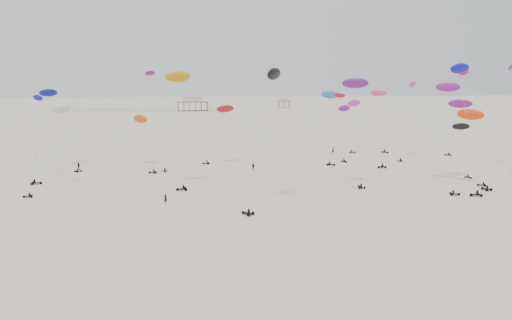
{
  "coord_description": "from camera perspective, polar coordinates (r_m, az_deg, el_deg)",
  "views": [
    {
      "loc": [
        -11.32,
        1.3,
        21.02
      ],
      "look_at": [
        0.0,
        88.0,
        7.0
      ],
      "focal_mm": 35.0,
      "sensor_mm": 36.0,
      "label": 1
    }
  ],
  "objects": [
    {
      "name": "ground_plane",
      "position": [
        200.13,
        -4.16,
        3.06
      ],
      "size": [
        900.0,
        900.0,
        0.0
      ],
      "primitive_type": "plane",
      "color": "beige"
    },
    {
      "name": "pavilion_main",
      "position": [
        349.11,
        -7.26,
        6.28
      ],
      "size": [
        21.0,
        13.0,
        9.8
      ],
      "color": "brown",
      "rests_on": "ground"
    },
    {
      "name": "pavilion_small",
      "position": [
        385.76,
        3.24,
        6.49
      ],
      "size": [
        9.0,
        7.0,
        8.0
      ],
      "color": "brown",
      "rests_on": "ground"
    },
    {
      "name": "pier_fence",
      "position": [
        352.94,
        -15.76,
        5.48
      ],
      "size": [
        80.2,
        0.2,
        1.5
      ],
      "color": "black",
      "rests_on": "ground"
    },
    {
      "name": "rig_0",
      "position": [
        139.6,
        10.94,
        5.24
      ],
      "size": [
        9.29,
        14.11,
        18.39
      ],
      "rotation": [
        0.0,
        0.0,
        3.52
      ],
      "color": "black",
      "rests_on": "ground"
    },
    {
      "name": "rig_1",
      "position": [
        139.59,
        17.06,
        5.71
      ],
      "size": [
        8.33,
        9.72,
        21.09
      ],
      "rotation": [
        0.0,
        0.0,
        5.66
      ],
      "color": "black",
      "rests_on": "ground"
    },
    {
      "name": "rig_2",
      "position": [
        103.87,
        -23.15,
        4.36
      ],
      "size": [
        4.86,
        11.92,
        20.16
      ],
      "rotation": [
        0.0,
        0.0,
        1.82
      ],
      "color": "black",
      "rests_on": "ground"
    },
    {
      "name": "rig_3",
      "position": [
        123.7,
        -11.38,
        5.56
      ],
      "size": [
        6.08,
        15.48,
        25.32
      ],
      "rotation": [
        0.0,
        0.0,
        3.27
      ],
      "color": "black",
      "rests_on": "ground"
    },
    {
      "name": "rig_4",
      "position": [
        151.08,
        14.01,
        5.78
      ],
      "size": [
        4.8,
        6.69,
        18.46
      ],
      "rotation": [
        0.0,
        0.0,
        3.59
      ],
      "color": "black",
      "rests_on": "ground"
    },
    {
      "name": "rig_5",
      "position": [
        133.44,
        27.26,
        6.75
      ],
      "size": [
        6.99,
        13.52,
        25.73
      ],
      "rotation": [
        0.0,
        0.0,
        5.23
      ],
      "color": "black",
      "rests_on": "ground"
    },
    {
      "name": "rig_6",
      "position": [
        116.17,
        22.4,
        5.12
      ],
      "size": [
        5.48,
        4.89,
        17.29
      ],
      "rotation": [
        0.0,
        0.0,
        3.42
      ],
      "color": "black",
      "rests_on": "ground"
    },
    {
      "name": "rig_7",
      "position": [
        126.87,
        9.04,
        3.61
      ],
      "size": [
        6.14,
        7.61,
        18.02
      ],
      "rotation": [
        0.0,
        0.0,
        4.04
      ],
      "color": "black",
      "rests_on": "ground"
    },
    {
      "name": "rig_8",
      "position": [
        83.58,
        1.49,
        6.81
      ],
      "size": [
        8.82,
        12.33,
        23.73
      ],
      "rotation": [
        0.0,
        0.0,
        0.78
      ],
      "color": "black",
      "rests_on": "ground"
    },
    {
      "name": "rig_9",
      "position": [
        126.61,
        -3.87,
        4.98
      ],
      "size": [
        8.68,
        4.23,
        15.13
      ],
      "rotation": [
        0.0,
        0.0,
        1.4
      ],
      "color": "black",
      "rests_on": "ground"
    },
    {
      "name": "rig_10",
      "position": [
        109.06,
        21.57,
        6.29
      ],
      "size": [
        9.47,
        7.98,
        20.98
      ],
      "rotation": [
        0.0,
        0.0,
        1.08
      ],
      "color": "black",
      "rests_on": "ground"
    },
    {
      "name": "rig_11",
      "position": [
        113.51,
        -23.77,
        2.24
      ],
      "size": [
        3.4,
        9.75,
        18.16
      ],
      "rotation": [
        0.0,
        0.0,
        4.76
      ],
      "color": "black",
      "rests_on": "ground"
    },
    {
      "name": "rig_12",
      "position": [
        130.4,
        11.6,
        3.41
      ],
      "size": [
        8.5,
        16.87,
        19.69
      ],
      "rotation": [
        0.0,
        0.0,
        1.91
      ],
      "color": "black",
      "rests_on": "ground"
    },
    {
      "name": "rig_13",
      "position": [
        99.41,
        -8.86,
        7.06
      ],
      "size": [
        5.62,
        8.02,
        23.05
      ],
      "rotation": [
        0.0,
        0.0,
        1.71
      ],
      "color": "black",
      "rests_on": "ground"
    },
    {
      "name": "rig_14",
      "position": [
        153.57,
        8.66,
        6.93
      ],
      "size": [
        8.54,
        12.61,
        19.07
      ],
      "rotation": [
        0.0,
        0.0,
        4.02
      ],
      "color": "black",
      "rests_on": "ground"
    },
    {
      "name": "rig_15",
      "position": [
        100.14,
        11.37,
        6.81
      ],
      "size": [
        5.62,
        5.72,
        21.74
      ],
      "rotation": [
        0.0,
        0.0,
        0.13
      ],
      "color": "black",
      "rests_on": "ground"
    },
    {
      "name": "rig_16",
      "position": [
        130.84,
        -21.15,
        4.81
      ],
      "size": [
        8.79,
        13.96,
        17.04
      ],
      "rotation": [
        0.0,
        0.0,
        5.47
      ],
      "color": "black",
      "rests_on": "ground"
    },
    {
      "name": "rig_17",
      "position": [
        108.16,
        22.57,
        7.22
      ],
      "size": [
        6.83,
        16.24,
        25.92
      ],
      "rotation": [
        0.0,
        0.0,
        1.58
      ],
      "color": "black",
      "rests_on": "ground"
    },
    {
      "name": "rig_18",
      "position": [
        102.38,
        22.12,
        0.91
      ],
      "size": [
        6.89,
        8.2,
        13.44
      ],
      "rotation": [
        0.0,
        0.0,
        4.41
      ],
      "color": "black",
      "rests_on": "ground"
    },
    {
      "name": "rig_19",
      "position": [
        153.08,
        22.26,
        7.19
      ],
      "size": [
        8.12,
        5.54,
        24.17
      ],
      "rotation": [
        0.0,
        0.0,
        1.48
      ],
      "color": "black",
      "rests_on": "ground"
    },
    {
      "name": "rig_20",
      "position": [
        125.92,
        -12.91,
        3.82
      ],
      "size": [
        7.17,
        16.14,
        16.74
      ],
      "rotation": [
        0.0,
        0.0,
        1.43
      ],
      "color": "black",
      "rests_on": "ground"
    },
    {
      "name": "rig_21",
      "position": [
        108.48,
        23.54,
        3.61
      ],
      "size": [
        5.09,
        10.52,
        15.64
      ],
      "rotation": [
        0.0,
        0.0,
        0.3
      ],
      "color": "black",
      "rests_on": "ground"
    },
    {
      "name": "spectator_0",
      "position": [
        87.78,
        -10.3,
        -4.9
      ],
      "size": [
        0.82,
        0.7,
        1.91
      ],
      "primitive_type": "imported",
      "rotation": [
        0.0,
        0.0,
        2.76
      ],
      "color": "black",
      "rests_on": "ground"
    },
    {
      "name": "spectator_1",
      "position": [
        118.05,
        -0.31,
        -1.15
      ],
      "size": [
        1.1,
        1.01,
        1.96
      ],
      "primitive_type": "imported",
      "rotation": [
        0.0,
        0.0,
        5.67
      ],
      "color": "black",
      "rests_on": "ground"
    },
    {
      "name": "spectator_2",
      "position": [
        125.72,
        -19.6,
        -1.05
      ],
      "size": [
        1.44,
        1.3,
        2.16
      ],
      "primitive_type": "imported",
      "rotation": [
        0.0,
        0.0,
        5.67
      ],
      "color": "black",
      "rests_on": "ground"
    },
    {
      "name": "spectator_3",
      "position": [
        146.64,
        8.78,
        0.76
      ],
      "size": [
        0.77,
        0.58,
        1.97
      ],
      "primitive_type": "imported",
      "rotation": [
        0.0,
        0.0,
        3.01
      ],
      "color": "black",
      "rests_on": "ground"
    }
  ]
}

